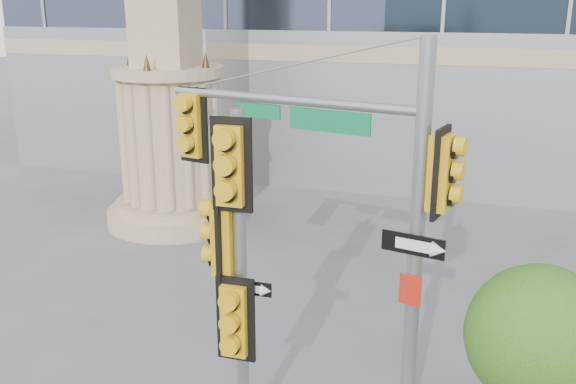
# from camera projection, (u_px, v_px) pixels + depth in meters

# --- Properties ---
(monument) EXTENTS (4.40, 4.40, 16.60)m
(monument) POSITION_uv_depth(u_px,v_px,m) (167.00, 53.00, 19.83)
(monument) COLOR tan
(monument) RESTS_ON ground
(main_signal_pole) EXTENTS (5.06, 1.63, 6.64)m
(main_signal_pole) POSITION_uv_depth(u_px,v_px,m) (348.00, 192.00, 10.44)
(main_signal_pole) COLOR slate
(main_signal_pole) RESTS_ON ground
(secondary_signal_pole) EXTENTS (0.96, 0.72, 5.62)m
(secondary_signal_pole) POSITION_uv_depth(u_px,v_px,m) (234.00, 260.00, 9.82)
(secondary_signal_pole) COLOR slate
(secondary_signal_pole) RESTS_ON ground
(street_tree) EXTENTS (2.22, 2.17, 3.46)m
(street_tree) POSITION_uv_depth(u_px,v_px,m) (541.00, 343.00, 9.44)
(street_tree) COLOR tan
(street_tree) RESTS_ON ground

